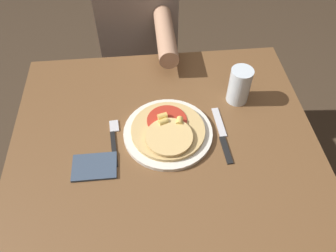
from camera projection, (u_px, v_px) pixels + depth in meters
ground_plane at (166, 240)px, 1.59m from camera, size 8.00×8.00×0.00m
dining_table at (165, 170)px, 1.09m from camera, size 0.94×0.89×0.78m
plate at (168, 133)px, 1.02m from camera, size 0.28×0.28×0.01m
pizza at (168, 131)px, 1.00m from camera, size 0.23×0.23×0.04m
fork at (114, 139)px, 1.01m from camera, size 0.03×0.18×0.00m
knife at (222, 135)px, 1.02m from camera, size 0.03×0.22×0.00m
drinking_glass at (239, 85)px, 1.07m from camera, size 0.07×0.07×0.13m
napkin at (94, 167)px, 0.94m from camera, size 0.13×0.09×0.01m
person_diner at (139, 37)px, 1.51m from camera, size 0.34×0.52×1.16m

